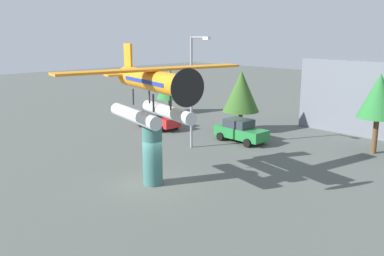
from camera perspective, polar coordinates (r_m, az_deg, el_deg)
name	(u,v)px	position (r m, az deg, el deg)	size (l,w,h in m)	color
ground_plane	(153,184)	(23.50, -5.36, -7.65)	(140.00, 140.00, 0.00)	#515651
display_pedestal	(152,153)	(22.93, -5.46, -3.38)	(1.10, 1.10, 3.65)	#386B66
floatplane_monument	(152,90)	(22.09, -5.49, 5.27)	(7.13, 10.42, 4.00)	silver
car_near_red	(158,118)	(36.77, -4.71, 1.36)	(4.20, 2.02, 1.76)	red
car_mid_green	(241,131)	(32.23, 6.68, -0.35)	(4.20, 2.02, 1.76)	#237A38
streetlight_primary	(193,85)	(29.57, 0.16, 5.98)	(1.84, 0.28, 8.04)	gray
tree_west	(170,84)	(43.41, -3.05, 6.09)	(2.83, 2.83, 4.66)	brown
tree_east	(241,91)	(35.16, 6.77, 5.01)	(3.09, 3.09, 5.17)	brown
tree_center_back	(379,96)	(31.05, 24.31, 3.99)	(2.76, 2.76, 5.59)	brown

